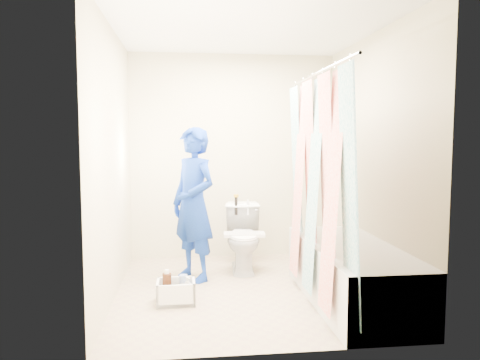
{
  "coord_description": "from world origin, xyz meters",
  "views": [
    {
      "loc": [
        -0.57,
        -4.23,
        1.42
      ],
      "look_at": [
        -0.03,
        0.33,
        1.01
      ],
      "focal_mm": 35.0,
      "sensor_mm": 36.0,
      "label": 1
    }
  ],
  "objects": [
    {
      "name": "wall_right",
      "position": [
        1.2,
        0.0,
        1.2
      ],
      "size": [
        0.02,
        2.6,
        2.4
      ],
      "primitive_type": "cube",
      "color": "beige",
      "rests_on": "ground"
    },
    {
      "name": "ceiling",
      "position": [
        0.0,
        0.0,
        2.4
      ],
      "size": [
        2.4,
        2.6,
        0.02
      ],
      "primitive_type": "cube",
      "color": "white",
      "rests_on": "wall_back"
    },
    {
      "name": "shower_curtain",
      "position": [
        0.52,
        -0.43,
        1.02
      ],
      "size": [
        0.06,
        1.75,
        1.8
      ],
      "primitive_type": "cube",
      "color": "white",
      "rests_on": "curtain_rod"
    },
    {
      "name": "bathtub",
      "position": [
        0.85,
        -0.43,
        0.27
      ],
      "size": [
        0.7,
        1.75,
        0.5
      ],
      "color": "silver",
      "rests_on": "ground"
    },
    {
      "name": "wall_front",
      "position": [
        0.0,
        -1.3,
        1.2
      ],
      "size": [
        2.4,
        0.02,
        2.4
      ],
      "primitive_type": "cube",
      "color": "beige",
      "rests_on": "ground"
    },
    {
      "name": "cleaning_caddy",
      "position": [
        -0.65,
        -0.27,
        0.09
      ],
      "size": [
        0.33,
        0.27,
        0.25
      ],
      "rotation": [
        0.0,
        0.0,
        0.01
      ],
      "color": "white",
      "rests_on": "ground"
    },
    {
      "name": "wall_back",
      "position": [
        0.0,
        1.3,
        1.2
      ],
      "size": [
        2.4,
        0.02,
        2.4
      ],
      "primitive_type": "cube",
      "color": "beige",
      "rests_on": "ground"
    },
    {
      "name": "tank_internals",
      "position": [
        0.03,
        0.87,
        0.69
      ],
      "size": [
        0.17,
        0.06,
        0.23
      ],
      "color": "black",
      "rests_on": "toilet"
    },
    {
      "name": "plumber",
      "position": [
        -0.49,
        0.41,
        0.76
      ],
      "size": [
        0.63,
        0.66,
        1.53
      ],
      "primitive_type": "imported",
      "rotation": [
        0.0,
        0.0,
        -0.91
      ],
      "color": "navy",
      "rests_on": "ground"
    },
    {
      "name": "floor",
      "position": [
        0.0,
        0.0,
        0.0
      ],
      "size": [
        2.6,
        2.6,
        0.0
      ],
      "primitive_type": "plane",
      "color": "gray",
      "rests_on": "ground"
    },
    {
      "name": "wall_left",
      "position": [
        -1.2,
        0.0,
        1.2
      ],
      "size": [
        0.02,
        2.6,
        2.4
      ],
      "primitive_type": "cube",
      "color": "beige",
      "rests_on": "ground"
    },
    {
      "name": "tank_lid",
      "position": [
        0.04,
        0.57,
        0.41
      ],
      "size": [
        0.44,
        0.22,
        0.03
      ],
      "primitive_type": "cube",
      "rotation": [
        0.0,
        0.0,
        -0.08
      ],
      "color": "white",
      "rests_on": "toilet"
    },
    {
      "name": "curtain_rod",
      "position": [
        0.52,
        -0.43,
        1.95
      ],
      "size": [
        0.02,
        1.9,
        0.02
      ],
      "primitive_type": "cylinder",
      "rotation": [
        1.57,
        0.0,
        0.0
      ],
      "color": "silver",
      "rests_on": "wall_back"
    },
    {
      "name": "toilet",
      "position": [
        0.05,
        0.68,
        0.35
      ],
      "size": [
        0.44,
        0.71,
        0.7
      ],
      "primitive_type": "imported",
      "rotation": [
        0.0,
        0.0,
        -0.08
      ],
      "color": "white",
      "rests_on": "ground"
    }
  ]
}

